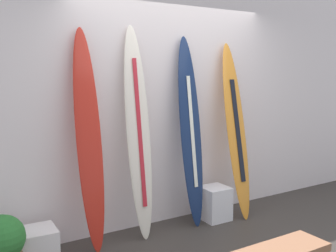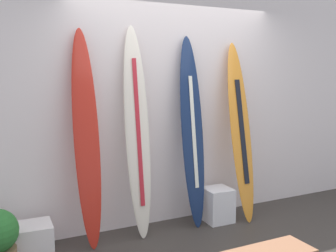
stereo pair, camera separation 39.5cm
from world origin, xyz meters
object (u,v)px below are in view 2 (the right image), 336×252
surfboard_navy (192,133)px  surfboard_sunset (241,131)px  surfboard_crimson (87,139)px  surfboard_ivory (137,132)px  display_block_left (217,205)px  display_block_center (34,242)px

surfboard_navy → surfboard_sunset: surfboard_navy is taller
surfboard_sunset → surfboard_crimson: bearing=178.1°
surfboard_ivory → surfboard_crimson: bearing=-178.3°
surfboard_crimson → display_block_left: bearing=-2.4°
surfboard_crimson → display_block_center: 1.08m
surfboard_crimson → surfboard_navy: 1.21m
surfboard_crimson → display_block_center: size_ratio=6.28×
surfboard_navy → display_block_center: bearing=-176.5°
display_block_center → surfboard_sunset: bearing=1.0°
surfboard_sunset → display_block_center: surfboard_sunset is taller
surfboard_navy → display_block_left: surfboard_navy is taller
surfboard_ivory → display_block_left: (0.97, -0.08, -0.92)m
surfboard_navy → display_block_center: 1.98m
surfboard_navy → display_block_center: size_ratio=6.19×
surfboard_sunset → surfboard_ivory: bearing=176.6°
surfboard_crimson → surfboard_ivory: (0.55, 0.02, 0.03)m
surfboard_crimson → surfboard_navy: surfboard_crimson is taller
surfboard_crimson → surfboard_ivory: surfboard_ivory is taller
surfboard_navy → display_block_left: 0.92m
surfboard_ivory → display_block_center: size_ratio=6.44×
display_block_left → display_block_center: display_block_left is taller
surfboard_ivory → display_block_left: 1.34m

